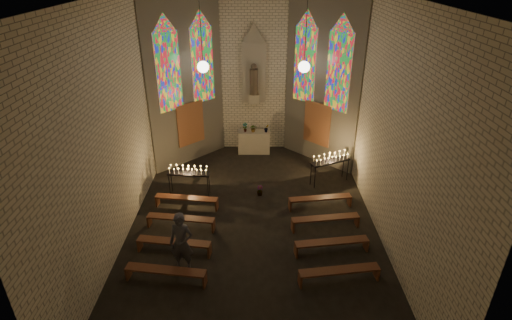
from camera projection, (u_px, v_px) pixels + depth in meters
The scene contains 18 objects.
floor at pixel (253, 223), 13.23m from camera, with size 12.00×12.00×0.00m, color black.
room at pixel (253, 85), 14.54m from camera, with size 8.22×12.43×7.00m.
altar at pixel (254, 142), 17.86m from camera, with size 1.40×0.60×1.00m, color #BDB49A.
flower_vase_left at pixel (245, 127), 17.51m from camera, with size 0.23×0.15×0.43m, color #4C723F.
flower_vase_center at pixel (253, 128), 17.53m from camera, with size 0.31×0.26×0.34m, color #4C723F.
flower_vase_right at pixel (266, 128), 17.49m from camera, with size 0.20×0.16×0.36m, color #4C723F.
aisle_flower_pot at pixel (260, 191), 14.71m from camera, with size 0.22×0.22×0.39m, color #4C723F.
votive_stand_left at pixel (188, 171), 14.44m from camera, with size 1.55×0.49×1.12m.
votive_stand_right at pixel (331, 159), 15.20m from camera, with size 1.60×0.99×1.17m.
pew_left_0 at pixel (186, 199), 13.92m from camera, with size 2.22×0.61×0.42m.
pew_right_0 at pixel (320, 199), 13.92m from camera, with size 2.22×0.61×0.42m.
pew_left_1 at pixel (181, 219), 12.85m from camera, with size 2.22×0.61×0.42m.
pew_right_1 at pixel (325, 219), 12.85m from camera, with size 2.22×0.61×0.42m.
pew_left_2 at pixel (174, 243), 11.78m from camera, with size 2.22×0.61×0.42m.
pew_right_2 at pixel (332, 243), 11.78m from camera, with size 2.22×0.61×0.42m.
pew_left_3 at pixel (166, 272), 10.71m from camera, with size 2.22×0.61×0.42m.
pew_right_3 at pixel (339, 272), 10.71m from camera, with size 2.22×0.61×0.42m.
visitor at pixel (181, 243), 10.91m from camera, with size 0.67×0.44×1.83m, color #44454D.
Camera 1 is at (0.10, -10.83, 7.89)m, focal length 28.00 mm.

